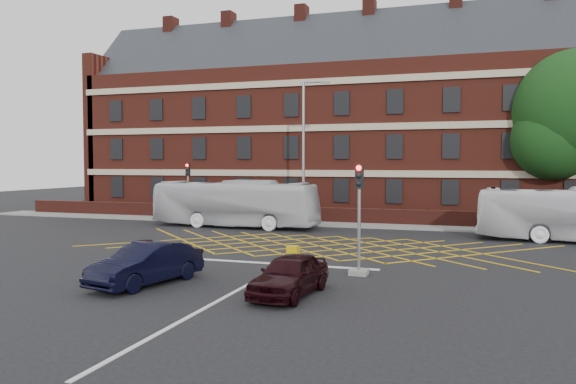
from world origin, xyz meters
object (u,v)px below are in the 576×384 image
(car_maroon, at_px, (290,275))
(traffic_light_near, at_px, (359,229))
(bus_left, at_px, (235,204))
(utility_cabinet, at_px, (293,258))
(deciduous_tree, at_px, (576,120))
(street_lamp, at_px, (304,177))
(car_navy, at_px, (146,264))
(direction_signs, at_px, (189,203))
(traffic_light_far, at_px, (188,196))

(car_maroon, bearing_deg, traffic_light_near, 74.84)
(bus_left, distance_m, utility_cabinet, 15.64)
(deciduous_tree, relative_size, street_lamp, 1.24)
(car_navy, bearing_deg, street_lamp, 102.11)
(car_maroon, xyz_separation_m, direction_signs, (-14.19, 19.60, 0.70))
(deciduous_tree, relative_size, utility_cabinet, 12.06)
(deciduous_tree, xyz_separation_m, utility_cabinet, (-13.37, -21.08, -6.68))
(car_maroon, distance_m, deciduous_tree, 28.69)
(utility_cabinet, bearing_deg, traffic_light_far, 129.37)
(traffic_light_near, bearing_deg, deciduous_tree, 63.12)
(street_lamp, bearing_deg, deciduous_tree, 20.62)
(bus_left, distance_m, traffic_light_far, 6.30)
(traffic_light_near, relative_size, street_lamp, 0.44)
(street_lamp, xyz_separation_m, utility_cabinet, (3.86, -14.60, -2.89))
(car_navy, height_order, traffic_light_near, traffic_light_near)
(car_maroon, xyz_separation_m, deciduous_tree, (12.20, 25.14, 6.51))
(deciduous_tree, height_order, utility_cabinet, deciduous_tree)
(traffic_light_near, height_order, direction_signs, traffic_light_near)
(traffic_light_near, height_order, street_lamp, street_lamp)
(bus_left, bearing_deg, car_maroon, -148.45)
(bus_left, distance_m, car_maroon, 19.72)
(deciduous_tree, height_order, direction_signs, deciduous_tree)
(car_maroon, distance_m, traffic_light_far, 25.43)
(traffic_light_near, bearing_deg, bus_left, 129.65)
(bus_left, bearing_deg, car_navy, -163.72)
(street_lamp, bearing_deg, car_maroon, -74.89)
(utility_cabinet, bearing_deg, deciduous_tree, 57.61)
(car_maroon, xyz_separation_m, traffic_light_near, (1.50, 4.03, 1.09))
(car_maroon, distance_m, street_lamp, 19.51)
(street_lamp, bearing_deg, car_navy, -90.88)
(bus_left, height_order, car_maroon, bus_left)
(bus_left, bearing_deg, traffic_light_near, -137.56)
(car_maroon, distance_m, utility_cabinet, 4.23)
(car_maroon, relative_size, direction_signs, 1.80)
(bus_left, bearing_deg, deciduous_tree, -67.27)
(traffic_light_far, distance_m, street_lamp, 10.09)
(bus_left, relative_size, utility_cabinet, 11.40)
(traffic_light_far, bearing_deg, deciduous_tree, 9.44)
(car_navy, xyz_separation_m, direction_signs, (-8.86, 19.64, 0.64))
(bus_left, distance_m, traffic_light_near, 17.20)
(bus_left, relative_size, direction_signs, 5.16)
(traffic_light_near, distance_m, direction_signs, 22.10)
(car_maroon, xyz_separation_m, street_lamp, (-5.04, 18.65, 2.72))
(bus_left, bearing_deg, street_lamp, -69.90)
(deciduous_tree, distance_m, direction_signs, 27.57)
(car_navy, bearing_deg, direction_signs, 127.28)
(car_navy, xyz_separation_m, car_maroon, (5.32, 0.04, -0.06))
(car_navy, bearing_deg, traffic_light_near, 43.82)
(traffic_light_far, xyz_separation_m, street_lamp, (9.76, -2.00, 1.63))
(car_maroon, height_order, deciduous_tree, deciduous_tree)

